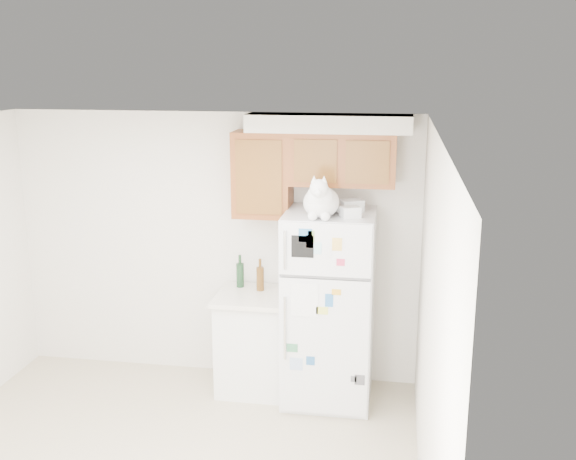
% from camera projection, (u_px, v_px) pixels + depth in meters
% --- Properties ---
extents(room_shell, '(3.84, 4.04, 2.52)m').
position_uv_depth(room_shell, '(161.00, 255.00, 4.50)').
color(room_shell, silver).
rests_on(room_shell, ground_plane).
extents(refrigerator, '(0.76, 0.78, 1.70)m').
position_uv_depth(refrigerator, '(329.00, 308.00, 5.85)').
color(refrigerator, silver).
rests_on(refrigerator, ground_plane).
extents(base_counter, '(0.64, 0.64, 0.92)m').
position_uv_depth(base_counter, '(253.00, 341.00, 6.12)').
color(base_counter, white).
rests_on(base_counter, ground_plane).
extents(cat, '(0.36, 0.53, 0.37)m').
position_uv_depth(cat, '(321.00, 201.00, 5.44)').
color(cat, white).
rests_on(cat, refrigerator).
extents(storage_box_back, '(0.22, 0.19, 0.10)m').
position_uv_depth(storage_box_back, '(352.00, 206.00, 5.68)').
color(storage_box_back, white).
rests_on(storage_box_back, refrigerator).
extents(storage_box_front, '(0.18, 0.16, 0.09)m').
position_uv_depth(storage_box_front, '(350.00, 212.00, 5.46)').
color(storage_box_front, white).
rests_on(storage_box_front, refrigerator).
extents(bottle_green, '(0.07, 0.07, 0.30)m').
position_uv_depth(bottle_green, '(240.00, 271.00, 6.16)').
color(bottle_green, '#19381E').
rests_on(bottle_green, base_counter).
extents(bottle_amber, '(0.07, 0.07, 0.30)m').
position_uv_depth(bottle_amber, '(260.00, 275.00, 6.06)').
color(bottle_amber, '#593814').
rests_on(bottle_amber, base_counter).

